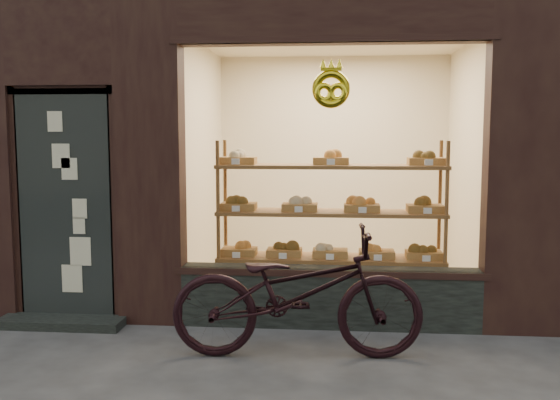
# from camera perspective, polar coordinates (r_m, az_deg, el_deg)

# --- Properties ---
(display_shelf) EXTENTS (2.20, 0.45, 1.70)m
(display_shelf) POSITION_cam_1_polar(r_m,az_deg,el_deg) (6.09, 4.63, -2.72)
(display_shelf) COLOR brown
(display_shelf) RESTS_ON ground
(bicycle) EXTENTS (2.01, 0.81, 1.04)m
(bicycle) POSITION_cam_1_polar(r_m,az_deg,el_deg) (4.97, 1.57, -8.48)
(bicycle) COLOR black
(bicycle) RESTS_ON ground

